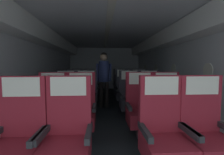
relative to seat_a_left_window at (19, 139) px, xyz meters
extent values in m
cube|color=#23282D|center=(0.97, 2.46, -0.46)|extent=(3.78, 8.43, 0.02)
cube|color=silver|center=(-0.82, 2.46, 0.61)|extent=(0.08, 8.03, 2.12)
cube|color=silver|center=(2.76, 2.46, 0.61)|extent=(0.08, 8.03, 2.12)
cube|color=silver|center=(0.97, 2.46, 1.67)|extent=(3.66, 8.03, 0.06)
cube|color=silver|center=(0.97, 6.49, 0.61)|extent=(3.66, 0.06, 2.12)
cube|color=white|center=(-0.59, 2.46, 1.45)|extent=(0.38, 7.71, 0.36)
cube|color=white|center=(2.53, 2.46, 1.45)|extent=(0.38, 7.71, 0.36)
cube|color=white|center=(0.97, 2.46, 1.63)|extent=(0.12, 7.23, 0.02)
cylinder|color=white|center=(2.72, 1.12, 0.65)|extent=(0.01, 0.26, 0.26)
cylinder|color=white|center=(2.72, 2.46, 0.65)|extent=(0.01, 0.26, 0.26)
cylinder|color=white|center=(2.72, 3.80, 0.65)|extent=(0.01, 0.26, 0.26)
cylinder|color=white|center=(2.72, 5.13, 0.65)|extent=(0.01, 0.26, 0.26)
cube|color=maroon|center=(0.00, -0.06, -0.13)|extent=(0.47, 0.49, 0.22)
cube|color=maroon|center=(0.00, 0.14, 0.30)|extent=(0.47, 0.09, 0.64)
cube|color=#28282D|center=(0.22, -0.06, 0.07)|extent=(0.05, 0.41, 0.06)
cube|color=silver|center=(0.00, 0.09, 0.51)|extent=(0.37, 0.01, 0.20)
cube|color=maroon|center=(0.47, -0.05, -0.13)|extent=(0.47, 0.49, 0.22)
cube|color=maroon|center=(0.47, 0.16, 0.30)|extent=(0.47, 0.09, 0.64)
cube|color=#28282D|center=(0.69, -0.05, 0.07)|extent=(0.05, 0.41, 0.06)
cube|color=#28282D|center=(0.25, -0.05, 0.07)|extent=(0.05, 0.41, 0.06)
cube|color=silver|center=(0.47, 0.11, 0.51)|extent=(0.37, 0.01, 0.20)
cube|color=maroon|center=(1.93, -0.07, -0.13)|extent=(0.47, 0.49, 0.22)
cube|color=maroon|center=(1.93, 0.13, 0.30)|extent=(0.47, 0.09, 0.64)
cube|color=#28282D|center=(1.71, -0.07, 0.07)|extent=(0.05, 0.41, 0.06)
cube|color=silver|center=(1.93, 0.08, 0.51)|extent=(0.37, 0.01, 0.20)
cube|color=maroon|center=(1.48, -0.06, -0.13)|extent=(0.47, 0.49, 0.22)
cube|color=maroon|center=(1.48, 0.15, 0.30)|extent=(0.47, 0.09, 0.64)
cube|color=#28282D|center=(1.70, -0.06, 0.07)|extent=(0.05, 0.41, 0.06)
cube|color=#28282D|center=(1.25, -0.06, 0.07)|extent=(0.05, 0.41, 0.06)
cube|color=silver|center=(1.48, 0.10, 0.51)|extent=(0.37, 0.01, 0.20)
cube|color=#38383D|center=(0.01, 0.93, -0.34)|extent=(0.17, 0.18, 0.22)
cube|color=maroon|center=(0.01, 0.93, -0.13)|extent=(0.47, 0.49, 0.22)
cube|color=maroon|center=(0.01, 1.13, 0.30)|extent=(0.47, 0.09, 0.64)
cube|color=#28282D|center=(0.24, 0.93, 0.07)|extent=(0.05, 0.41, 0.06)
cube|color=#28282D|center=(-0.21, 0.93, 0.07)|extent=(0.05, 0.41, 0.06)
cube|color=silver|center=(0.01, 1.08, 0.51)|extent=(0.37, 0.01, 0.20)
cube|color=#38383D|center=(0.48, 0.90, -0.34)|extent=(0.17, 0.18, 0.22)
cube|color=maroon|center=(0.48, 0.90, -0.13)|extent=(0.47, 0.49, 0.22)
cube|color=maroon|center=(0.48, 1.10, 0.30)|extent=(0.47, 0.09, 0.64)
cube|color=#28282D|center=(0.70, 0.90, 0.07)|extent=(0.05, 0.41, 0.06)
cube|color=#28282D|center=(0.25, 0.90, 0.07)|extent=(0.05, 0.41, 0.06)
cube|color=silver|center=(0.48, 1.06, 0.51)|extent=(0.37, 0.01, 0.20)
cube|color=#38383D|center=(1.94, 0.91, -0.34)|extent=(0.17, 0.18, 0.22)
cube|color=maroon|center=(1.94, 0.91, -0.13)|extent=(0.47, 0.49, 0.22)
cube|color=maroon|center=(1.94, 1.12, 0.30)|extent=(0.47, 0.09, 0.64)
cube|color=#28282D|center=(2.16, 0.91, 0.07)|extent=(0.05, 0.41, 0.06)
cube|color=#28282D|center=(1.71, 0.91, 0.07)|extent=(0.05, 0.41, 0.06)
cube|color=silver|center=(1.94, 1.07, 0.51)|extent=(0.37, 0.01, 0.20)
cube|color=#38383D|center=(1.48, 0.93, -0.34)|extent=(0.17, 0.18, 0.22)
cube|color=maroon|center=(1.48, 0.93, -0.13)|extent=(0.47, 0.49, 0.22)
cube|color=maroon|center=(1.48, 1.13, 0.30)|extent=(0.47, 0.09, 0.64)
cube|color=#28282D|center=(1.70, 0.93, 0.07)|extent=(0.05, 0.41, 0.06)
cube|color=#28282D|center=(1.25, 0.93, 0.07)|extent=(0.05, 0.41, 0.06)
cube|color=silver|center=(1.48, 1.08, 0.51)|extent=(0.37, 0.01, 0.20)
cube|color=#38383D|center=(0.01, 1.89, -0.34)|extent=(0.17, 0.18, 0.22)
cube|color=#33333D|center=(0.01, 1.89, -0.13)|extent=(0.47, 0.49, 0.22)
cube|color=#33333D|center=(0.01, 2.09, 0.30)|extent=(0.47, 0.09, 0.64)
cube|color=#28282D|center=(0.23, 1.89, 0.07)|extent=(0.05, 0.41, 0.06)
cube|color=#28282D|center=(-0.21, 1.89, 0.07)|extent=(0.05, 0.41, 0.06)
cube|color=silver|center=(0.01, 2.04, 0.51)|extent=(0.37, 0.01, 0.20)
cube|color=#38383D|center=(0.47, 1.88, -0.34)|extent=(0.17, 0.18, 0.22)
cube|color=#33333D|center=(0.47, 1.88, -0.13)|extent=(0.47, 0.49, 0.22)
cube|color=#33333D|center=(0.47, 2.08, 0.30)|extent=(0.47, 0.09, 0.64)
cube|color=#28282D|center=(0.69, 1.88, 0.07)|extent=(0.05, 0.41, 0.06)
cube|color=#28282D|center=(0.25, 1.88, 0.07)|extent=(0.05, 0.41, 0.06)
cube|color=silver|center=(0.47, 2.03, 0.51)|extent=(0.37, 0.01, 0.20)
cube|color=#38383D|center=(1.93, 1.89, -0.34)|extent=(0.17, 0.18, 0.22)
cube|color=#33333D|center=(1.93, 1.89, -0.13)|extent=(0.47, 0.49, 0.22)
cube|color=#33333D|center=(1.93, 2.09, 0.30)|extent=(0.47, 0.09, 0.64)
cube|color=#28282D|center=(2.15, 1.89, 0.07)|extent=(0.05, 0.41, 0.06)
cube|color=#28282D|center=(1.71, 1.89, 0.07)|extent=(0.05, 0.41, 0.06)
cube|color=silver|center=(1.93, 2.04, 0.51)|extent=(0.37, 0.01, 0.20)
cube|color=#38383D|center=(1.47, 1.88, -0.34)|extent=(0.17, 0.18, 0.22)
cube|color=#33333D|center=(1.47, 1.88, -0.13)|extent=(0.47, 0.49, 0.22)
cube|color=#33333D|center=(1.47, 2.08, 0.30)|extent=(0.47, 0.09, 0.64)
cube|color=#28282D|center=(1.69, 1.88, 0.07)|extent=(0.05, 0.41, 0.06)
cube|color=#28282D|center=(1.24, 1.88, 0.07)|extent=(0.05, 0.41, 0.06)
cube|color=silver|center=(1.47, 2.03, 0.51)|extent=(0.37, 0.01, 0.20)
cube|color=#38383D|center=(0.01, 2.86, -0.34)|extent=(0.17, 0.18, 0.22)
cube|color=#33333D|center=(0.01, 2.86, -0.13)|extent=(0.47, 0.49, 0.22)
cube|color=#33333D|center=(0.01, 3.06, 0.30)|extent=(0.47, 0.09, 0.64)
cube|color=#28282D|center=(0.23, 2.86, 0.07)|extent=(0.05, 0.41, 0.06)
cube|color=#28282D|center=(-0.22, 2.86, 0.07)|extent=(0.05, 0.41, 0.06)
cube|color=silver|center=(0.01, 3.02, 0.51)|extent=(0.37, 0.01, 0.20)
cube|color=#38383D|center=(0.47, 2.84, -0.34)|extent=(0.17, 0.18, 0.22)
cube|color=#33333D|center=(0.47, 2.84, -0.13)|extent=(0.47, 0.49, 0.22)
cube|color=#33333D|center=(0.47, 3.04, 0.30)|extent=(0.47, 0.09, 0.64)
cube|color=#28282D|center=(0.69, 2.84, 0.07)|extent=(0.05, 0.41, 0.06)
cube|color=#28282D|center=(0.24, 2.84, 0.07)|extent=(0.05, 0.41, 0.06)
cube|color=silver|center=(0.47, 3.00, 0.51)|extent=(0.37, 0.01, 0.20)
cube|color=#38383D|center=(1.93, 2.86, -0.34)|extent=(0.17, 0.18, 0.22)
cube|color=#33333D|center=(1.93, 2.86, -0.13)|extent=(0.47, 0.49, 0.22)
cube|color=#33333D|center=(1.93, 3.07, 0.30)|extent=(0.47, 0.09, 0.64)
cube|color=#28282D|center=(2.16, 2.86, 0.07)|extent=(0.05, 0.41, 0.06)
cube|color=#28282D|center=(1.71, 2.86, 0.07)|extent=(0.05, 0.41, 0.06)
cube|color=silver|center=(1.93, 3.02, 0.51)|extent=(0.37, 0.01, 0.20)
cube|color=#38383D|center=(1.47, 2.87, -0.34)|extent=(0.17, 0.18, 0.22)
cube|color=#33333D|center=(1.47, 2.87, -0.13)|extent=(0.47, 0.49, 0.22)
cube|color=#33333D|center=(1.47, 3.07, 0.30)|extent=(0.47, 0.09, 0.64)
cube|color=#28282D|center=(1.69, 2.87, 0.07)|extent=(0.05, 0.41, 0.06)
cube|color=#28282D|center=(1.24, 2.87, 0.07)|extent=(0.05, 0.41, 0.06)
cube|color=silver|center=(1.47, 3.02, 0.51)|extent=(0.37, 0.01, 0.20)
cube|color=#38383D|center=(0.01, 3.82, -0.34)|extent=(0.17, 0.18, 0.22)
cube|color=#33333D|center=(0.01, 3.82, -0.13)|extent=(0.47, 0.49, 0.22)
cube|color=#33333D|center=(0.01, 4.02, 0.30)|extent=(0.47, 0.09, 0.64)
cube|color=#28282D|center=(0.23, 3.82, 0.07)|extent=(0.05, 0.41, 0.06)
cube|color=#28282D|center=(-0.21, 3.82, 0.07)|extent=(0.05, 0.41, 0.06)
cube|color=silver|center=(0.01, 3.97, 0.51)|extent=(0.37, 0.01, 0.20)
cube|color=#38383D|center=(0.48, 3.81, -0.34)|extent=(0.17, 0.18, 0.22)
cube|color=#33333D|center=(0.48, 3.81, -0.13)|extent=(0.47, 0.49, 0.22)
cube|color=#33333D|center=(0.48, 4.01, 0.30)|extent=(0.47, 0.09, 0.64)
cube|color=#28282D|center=(0.71, 3.81, 0.07)|extent=(0.05, 0.41, 0.06)
cube|color=#28282D|center=(0.26, 3.81, 0.07)|extent=(0.05, 0.41, 0.06)
cube|color=silver|center=(0.48, 3.96, 0.51)|extent=(0.37, 0.01, 0.20)
cube|color=#38383D|center=(1.95, 3.82, -0.34)|extent=(0.17, 0.18, 0.22)
cube|color=#33333D|center=(1.95, 3.82, -0.13)|extent=(0.47, 0.49, 0.22)
cube|color=#33333D|center=(1.95, 4.02, 0.30)|extent=(0.47, 0.09, 0.64)
cube|color=#28282D|center=(2.17, 3.82, 0.07)|extent=(0.05, 0.41, 0.06)
cube|color=#28282D|center=(1.72, 3.82, 0.07)|extent=(0.05, 0.41, 0.06)
cube|color=silver|center=(1.95, 3.97, 0.51)|extent=(0.37, 0.01, 0.20)
cube|color=#38383D|center=(1.48, 3.81, -0.34)|extent=(0.17, 0.18, 0.22)
cube|color=#33333D|center=(1.48, 3.81, -0.13)|extent=(0.47, 0.49, 0.22)
cube|color=#33333D|center=(1.48, 4.01, 0.30)|extent=(0.47, 0.09, 0.64)
cube|color=#28282D|center=(1.70, 3.81, 0.07)|extent=(0.05, 0.41, 0.06)
cube|color=#28282D|center=(1.26, 3.81, 0.07)|extent=(0.05, 0.41, 0.06)
cube|color=silver|center=(1.48, 3.96, 0.51)|extent=(0.37, 0.01, 0.20)
cylinder|color=black|center=(0.80, 2.84, -0.08)|extent=(0.11, 0.11, 0.74)
cylinder|color=black|center=(0.96, 2.84, -0.08)|extent=(0.11, 0.11, 0.74)
cylinder|color=navy|center=(0.88, 2.84, 0.57)|extent=(0.28, 0.28, 0.58)
cylinder|color=navy|center=(0.70, 2.84, 0.55)|extent=(0.07, 0.07, 0.49)
cylinder|color=navy|center=(1.06, 2.84, 0.55)|extent=(0.07, 0.07, 0.49)
sphere|color=tan|center=(0.88, 2.84, 0.98)|extent=(0.21, 0.21, 0.21)
sphere|color=black|center=(0.88, 2.84, 1.02)|extent=(0.18, 0.18, 0.18)
camera|label=1|loc=(0.82, -1.55, 0.73)|focal=24.99mm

